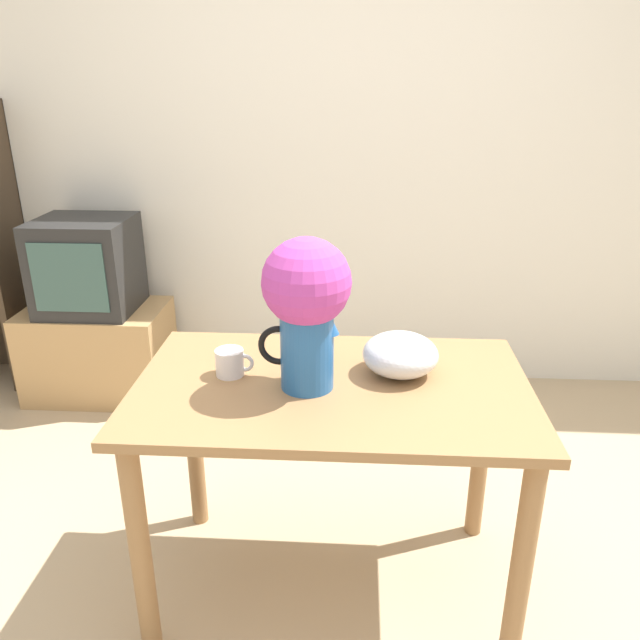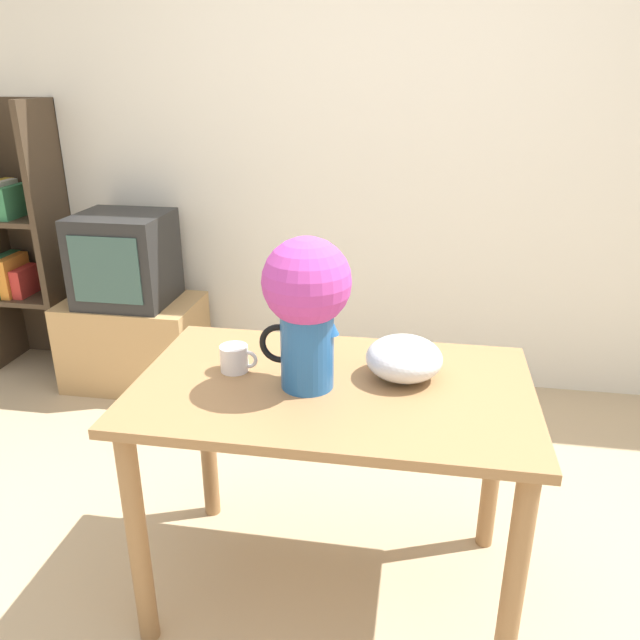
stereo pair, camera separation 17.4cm
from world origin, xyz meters
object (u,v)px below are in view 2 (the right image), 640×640
object	(u,v)px
tv_set	(125,259)
flower_vase	(307,299)
white_bowl	(404,358)
coffee_mug	(235,358)

from	to	relation	value
tv_set	flower_vase	bearing A→B (deg)	-47.28
white_bowl	tv_set	world-z (taller)	tv_set
coffee_mug	flower_vase	bearing A→B (deg)	-14.17
flower_vase	coffee_mug	xyz separation A→B (m)	(-0.24, 0.06, -0.23)
flower_vase	tv_set	xyz separation A→B (m)	(-1.22, 1.32, -0.32)
white_bowl	flower_vase	bearing A→B (deg)	-159.96
flower_vase	coffee_mug	bearing A→B (deg)	165.83
flower_vase	tv_set	size ratio (longest dim) A/B	0.95
coffee_mug	tv_set	world-z (taller)	tv_set
white_bowl	tv_set	distance (m)	1.94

